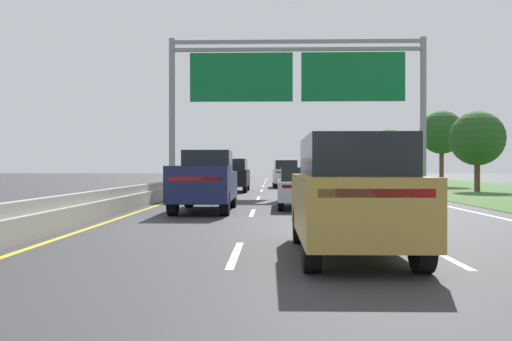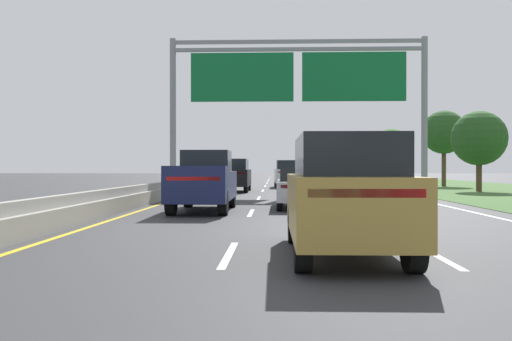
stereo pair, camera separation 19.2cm
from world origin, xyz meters
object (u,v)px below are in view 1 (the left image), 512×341
Objects in this scene: pickup_truck_navy at (205,181)px; roadside_tree_distant at (389,148)px; car_white_centre_lane_suv at (285,173)px; car_silver_centre_lane_sedan at (301,187)px; car_gold_centre_lane_suv at (351,194)px; overhead_sign_gantry at (297,83)px; roadside_tree_mid at (477,139)px; roadside_tree_far at (442,133)px; car_black_left_lane_suv at (234,175)px.

roadside_tree_distant is (15.24, 40.43, 2.64)m from pickup_truck_navy.
car_white_centre_lane_suv is 21.35m from car_silver_centre_lane_sedan.
pickup_truck_navy reaches higher than car_gold_centre_lane_suv.
overhead_sign_gantry is 14.05m from pickup_truck_navy.
roadside_tree_mid is at bearing -24.90° from car_gold_centre_lane_suv.
pickup_truck_navy is 0.86× the size of roadside_tree_far.
roadside_tree_mid is at bearing -120.83° from car_white_centre_lane_suv.
overhead_sign_gantry reaches higher than car_white_centre_lane_suv.
overhead_sign_gantry is at bearing -162.72° from roadside_tree_mid.
car_gold_centre_lane_suv is at bearing 179.01° from car_white_centre_lane_suv.
roadside_tree_far is at bearing -32.59° from pickup_truck_navy.
overhead_sign_gantry is at bearing -129.11° from car_black_left_lane_suv.
car_black_left_lane_suv is at bearing 14.82° from car_silver_centre_lane_sedan.
pickup_truck_navy is 10.57m from car_gold_centre_lane_suv.
pickup_truck_navy is 22.55m from roadside_tree_mid.
overhead_sign_gantry is 3.17× the size of car_white_centre_lane_suv.
roadside_tree_far is (0.84, 10.08, 1.02)m from roadside_tree_mid.
roadside_tree_mid is at bearing -39.41° from car_silver_centre_lane_sedan.
overhead_sign_gantry is 3.41× the size of car_silver_centre_lane_sedan.
roadside_tree_distant reaches higher than car_black_left_lane_suv.
roadside_tree_mid is (11.89, 25.91, 2.33)m from car_gold_centre_lane_suv.
car_white_centre_lane_suv reaches higher than car_silver_centre_lane_sedan.
car_silver_centre_lane_sedan is 0.76× the size of roadside_tree_distant.
car_white_centre_lane_suv is at bearing -8.95° from pickup_truck_navy.
car_silver_centre_lane_sedan is 0.70× the size of roadside_tree_far.
pickup_truck_navy is 1.15× the size of car_black_left_lane_suv.
car_black_left_lane_suv is 14.52m from car_silver_centre_lane_sedan.
overhead_sign_gantry reaches higher than pickup_truck_navy.
pickup_truck_navy is at bearing -179.43° from car_black_left_lane_suv.
pickup_truck_navy reaches higher than car_silver_centre_lane_sedan.
overhead_sign_gantry is 18.79m from roadside_tree_far.
car_white_centre_lane_suv is 0.76× the size of roadside_tree_far.
car_gold_centre_lane_suv is 38.32m from roadside_tree_far.
car_white_centre_lane_suv is at bearing 0.27° from car_gold_centre_lane_suv.
car_silver_centre_lane_sedan is at bearing 1.02° from car_gold_centre_lane_suv.
overhead_sign_gantry reaches higher than roadside_tree_mid.
roadside_tree_far is at bearing 85.25° from roadside_tree_mid.
roadside_tree_far is 14.38m from roadside_tree_distant.
roadside_tree_distant is at bearing -31.28° from car_black_left_lane_suv.
car_white_centre_lane_suv is 0.82× the size of roadside_tree_distant.
roadside_tree_far is (12.72, 35.99, 3.36)m from car_gold_centre_lane_suv.
overhead_sign_gantry is 12.73m from roadside_tree_mid.
roadside_tree_mid reaches higher than car_gold_centre_lane_suv.
car_silver_centre_lane_sedan is (3.59, -14.07, -0.28)m from car_black_left_lane_suv.
car_black_left_lane_suv is at bearing -147.59° from roadside_tree_far.
car_silver_centre_lane_sedan is at bearing -129.93° from roadside_tree_mid.
car_gold_centre_lane_suv is at bearing -90.22° from overhead_sign_gantry.
overhead_sign_gantry is at bearing -132.58° from roadside_tree_far.
roadside_tree_mid is at bearing 17.28° from overhead_sign_gantry.
overhead_sign_gantry is 2.90× the size of roadside_tree_mid.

